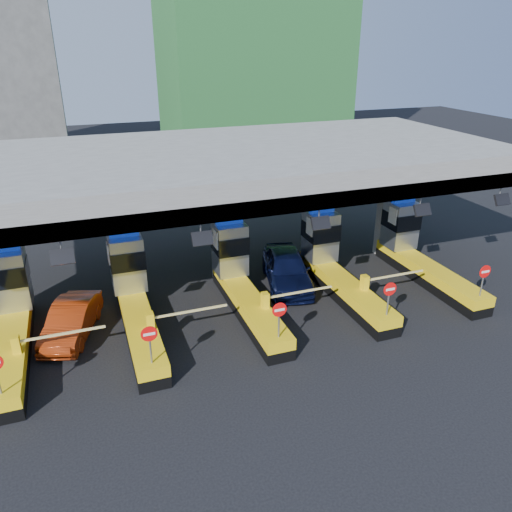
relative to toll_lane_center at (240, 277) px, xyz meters
name	(u,v)px	position (x,y,z in m)	size (l,w,h in m)	color
ground	(242,305)	(0.00, -0.28, -1.40)	(120.00, 120.00, 0.00)	black
toll_canopy	(222,167)	(0.00, 2.59, 4.74)	(28.00, 12.09, 7.00)	slate
toll_lane_far_left	(11,313)	(-10.00, 0.00, 0.00)	(4.43, 8.00, 4.16)	black
toll_lane_left	(133,294)	(-5.00, 0.00, 0.00)	(4.43, 8.00, 4.16)	black
toll_lane_center	(240,277)	(0.00, 0.00, 0.00)	(4.43, 8.00, 4.16)	black
toll_lane_right	(333,262)	(5.00, 0.00, 0.00)	(4.43, 8.00, 4.16)	black
toll_lane_far_right	(415,249)	(10.00, 0.00, 0.00)	(4.43, 8.00, 4.16)	black
bg_building_scaffold	(252,15)	(12.00, 31.72, 12.60)	(18.00, 12.00, 28.00)	#1E5926
van	(287,268)	(2.91, 1.04, -0.48)	(2.18, 5.41, 1.84)	black
red_car	(72,320)	(-7.72, -0.27, -0.66)	(1.56, 4.48, 1.48)	maroon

